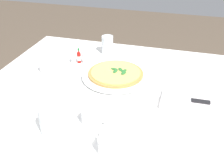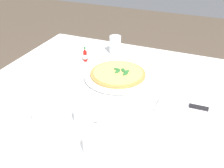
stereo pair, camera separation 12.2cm
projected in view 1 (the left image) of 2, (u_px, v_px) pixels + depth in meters
The scene contains 14 objects.
dining_table at pixel (108, 122), 1.21m from camera, with size 1.21×1.21×0.75m.
pizza_plate at pixel (116, 76), 1.31m from camera, with size 0.33×0.33×0.02m.
pizza at pixel (116, 73), 1.30m from camera, with size 0.27×0.27×0.02m.
coffee_cup_near_left at pixel (109, 147), 0.87m from camera, with size 0.13×0.13×0.06m.
coffee_cup_center_back at pixel (48, 67), 1.35m from camera, with size 0.13×0.13×0.06m.
coffee_cup_right_edge at pixel (92, 118), 1.00m from camera, with size 0.13×0.13×0.06m.
water_glass_near_right at pixel (107, 46), 1.53m from camera, with size 0.06×0.06×0.10m.
water_glass_left_edge at pixel (49, 122), 0.95m from camera, with size 0.07×0.07×0.10m.
napkin_folded at pixel (188, 103), 1.11m from camera, with size 0.22×0.13×0.02m.
dinner_knife at pixel (188, 100), 1.10m from camera, with size 0.20×0.02×0.01m.
hot_sauce_bottle at pixel (79, 57), 1.43m from camera, with size 0.02×0.02×0.08m.
salt_shaker at pixel (73, 59), 1.44m from camera, with size 0.03×0.03×0.06m.
pepper_shaker at pixel (85, 58), 1.44m from camera, with size 0.03×0.03×0.06m.
menu_card at pixel (23, 119), 0.98m from camera, with size 0.08×0.04×0.06m.
Camera 1 is at (-0.28, 0.91, 1.40)m, focal length 43.22 mm.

